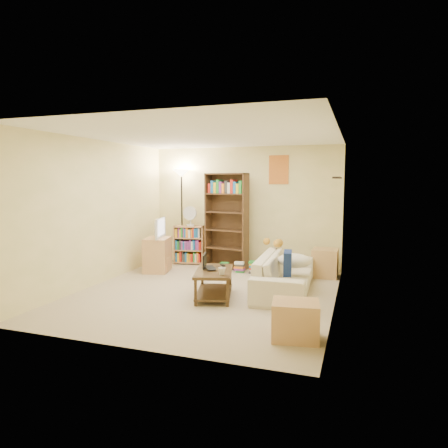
{
  "coord_description": "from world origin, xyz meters",
  "views": [
    {
      "loc": [
        2.29,
        -5.83,
        1.8
      ],
      "look_at": [
        0.07,
        0.69,
        1.05
      ],
      "focal_mm": 32.0,
      "sensor_mm": 36.0,
      "label": 1
    }
  ],
  "objects_px": {
    "tall_bookshelf": "(227,218)",
    "side_table": "(325,263)",
    "television": "(157,228)",
    "floor_lamp": "(182,189)",
    "end_cabinet": "(295,320)",
    "mug": "(222,271)",
    "sofa": "(285,274)",
    "laptop": "(214,268)",
    "desk_fan": "(190,215)",
    "tabby_cat": "(276,243)",
    "short_bookshelf": "(189,245)",
    "tv_stand": "(158,255)",
    "coffee_table": "(214,280)"
  },
  "relations": [
    {
      "from": "tall_bookshelf",
      "to": "side_table",
      "type": "height_order",
      "value": "tall_bookshelf"
    },
    {
      "from": "television",
      "to": "floor_lamp",
      "type": "distance_m",
      "value": 1.18
    },
    {
      "from": "tall_bookshelf",
      "to": "side_table",
      "type": "relative_size",
      "value": 3.69
    },
    {
      "from": "television",
      "to": "end_cabinet",
      "type": "xyz_separation_m",
      "value": [
        3.13,
        -2.56,
        -0.65
      ]
    },
    {
      "from": "mug",
      "to": "floor_lamp",
      "type": "relative_size",
      "value": 0.06
    },
    {
      "from": "sofa",
      "to": "television",
      "type": "distance_m",
      "value": 2.8
    },
    {
      "from": "laptop",
      "to": "desk_fan",
      "type": "relative_size",
      "value": 0.95
    },
    {
      "from": "television",
      "to": "floor_lamp",
      "type": "relative_size",
      "value": 0.34
    },
    {
      "from": "side_table",
      "to": "television",
      "type": "bearing_deg",
      "value": -169.46
    },
    {
      "from": "tall_bookshelf",
      "to": "desk_fan",
      "type": "relative_size",
      "value": 4.56
    },
    {
      "from": "floor_lamp",
      "to": "side_table",
      "type": "xyz_separation_m",
      "value": [
        3.08,
        -0.3,
        -1.36
      ]
    },
    {
      "from": "tabby_cat",
      "to": "short_bookshelf",
      "type": "bearing_deg",
      "value": 160.0
    },
    {
      "from": "tabby_cat",
      "to": "end_cabinet",
      "type": "bearing_deg",
      "value": -74.0
    },
    {
      "from": "sofa",
      "to": "tabby_cat",
      "type": "xyz_separation_m",
      "value": [
        -0.3,
        0.77,
        0.38
      ]
    },
    {
      "from": "tabby_cat",
      "to": "short_bookshelf",
      "type": "distance_m",
      "value": 2.2
    },
    {
      "from": "laptop",
      "to": "end_cabinet",
      "type": "distance_m",
      "value": 1.96
    },
    {
      "from": "short_bookshelf",
      "to": "mug",
      "type": "bearing_deg",
      "value": -67.68
    },
    {
      "from": "laptop",
      "to": "end_cabinet",
      "type": "relative_size",
      "value": 0.78
    },
    {
      "from": "floor_lamp",
      "to": "end_cabinet",
      "type": "distance_m",
      "value": 4.8
    },
    {
      "from": "mug",
      "to": "tv_stand",
      "type": "xyz_separation_m",
      "value": [
        -1.91,
        1.59,
        -0.15
      ]
    },
    {
      "from": "sofa",
      "to": "television",
      "type": "relative_size",
      "value": 3.0
    },
    {
      "from": "desk_fan",
      "to": "floor_lamp",
      "type": "distance_m",
      "value": 0.61
    },
    {
      "from": "laptop",
      "to": "end_cabinet",
      "type": "bearing_deg",
      "value": -161.93
    },
    {
      "from": "tv_stand",
      "to": "side_table",
      "type": "distance_m",
      "value": 3.26
    },
    {
      "from": "tv_stand",
      "to": "end_cabinet",
      "type": "xyz_separation_m",
      "value": [
        3.13,
        -2.56,
        -0.12
      ]
    },
    {
      "from": "mug",
      "to": "floor_lamp",
      "type": "bearing_deg",
      "value": 125.57
    },
    {
      "from": "tall_bookshelf",
      "to": "short_bookshelf",
      "type": "height_order",
      "value": "tall_bookshelf"
    },
    {
      "from": "tv_stand",
      "to": "side_table",
      "type": "xyz_separation_m",
      "value": [
        3.2,
        0.6,
        -0.07
      ]
    },
    {
      "from": "short_bookshelf",
      "to": "floor_lamp",
      "type": "bearing_deg",
      "value": 158.93
    },
    {
      "from": "sofa",
      "to": "coffee_table",
      "type": "height_order",
      "value": "sofa"
    },
    {
      "from": "laptop",
      "to": "tv_stand",
      "type": "distance_m",
      "value": 2.1
    },
    {
      "from": "tv_stand",
      "to": "television",
      "type": "height_order",
      "value": "television"
    },
    {
      "from": "coffee_table",
      "to": "desk_fan",
      "type": "distance_m",
      "value": 2.67
    },
    {
      "from": "sofa",
      "to": "tv_stand",
      "type": "bearing_deg",
      "value": 73.55
    },
    {
      "from": "mug",
      "to": "tall_bookshelf",
      "type": "bearing_deg",
      "value": 106.79
    },
    {
      "from": "sofa",
      "to": "television",
      "type": "height_order",
      "value": "television"
    },
    {
      "from": "television",
      "to": "sofa",
      "type": "bearing_deg",
      "value": -117.19
    },
    {
      "from": "sofa",
      "to": "side_table",
      "type": "xyz_separation_m",
      "value": [
        0.54,
        1.24,
        -0.03
      ]
    },
    {
      "from": "tv_stand",
      "to": "floor_lamp",
      "type": "xyz_separation_m",
      "value": [
        0.12,
        0.9,
        1.29
      ]
    },
    {
      "from": "sofa",
      "to": "laptop",
      "type": "xyz_separation_m",
      "value": [
        -1.0,
        -0.63,
        0.15
      ]
    },
    {
      "from": "sofa",
      "to": "tall_bookshelf",
      "type": "height_order",
      "value": "tall_bookshelf"
    },
    {
      "from": "mug",
      "to": "television",
      "type": "distance_m",
      "value": 2.52
    },
    {
      "from": "laptop",
      "to": "mug",
      "type": "relative_size",
      "value": 3.54
    },
    {
      "from": "mug",
      "to": "tv_stand",
      "type": "height_order",
      "value": "tv_stand"
    },
    {
      "from": "television",
      "to": "tall_bookshelf",
      "type": "xyz_separation_m",
      "value": [
        1.21,
        0.71,
        0.16
      ]
    },
    {
      "from": "television",
      "to": "side_table",
      "type": "height_order",
      "value": "television"
    },
    {
      "from": "coffee_table",
      "to": "mug",
      "type": "distance_m",
      "value": 0.39
    },
    {
      "from": "tv_stand",
      "to": "tall_bookshelf",
      "type": "xyz_separation_m",
      "value": [
        1.21,
        0.71,
        0.7
      ]
    },
    {
      "from": "coffee_table",
      "to": "tv_stand",
      "type": "xyz_separation_m",
      "value": [
        -1.7,
        1.35,
        0.05
      ]
    },
    {
      "from": "mug",
      "to": "television",
      "type": "bearing_deg",
      "value": 140.13
    }
  ]
}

